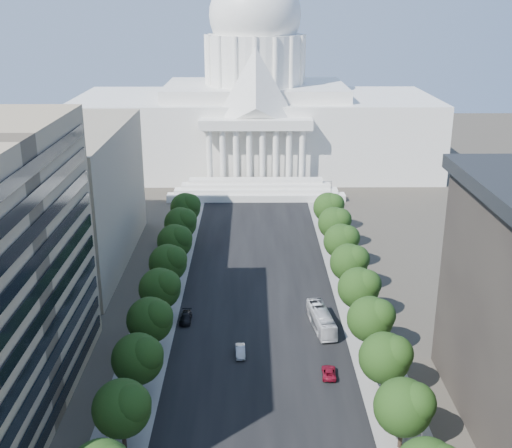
{
  "coord_description": "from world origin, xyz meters",
  "views": [
    {
      "loc": [
        -1.36,
        -33.62,
        55.34
      ],
      "look_at": [
        -0.52,
        78.1,
        16.4
      ],
      "focal_mm": 45.0,
      "sensor_mm": 36.0,
      "label": 1
    }
  ],
  "objects_px": {
    "car_red": "(329,372)",
    "city_bus": "(321,319)",
    "car_silver": "(240,351)",
    "car_dark_b": "(186,318)"
  },
  "relations": [
    {
      "from": "car_red",
      "to": "city_bus",
      "type": "xyz_separation_m",
      "value": [
        0.39,
        15.58,
        1.06
      ]
    },
    {
      "from": "car_red",
      "to": "car_dark_b",
      "type": "bearing_deg",
      "value": -33.69
    },
    {
      "from": "car_red",
      "to": "city_bus",
      "type": "height_order",
      "value": "city_bus"
    },
    {
      "from": "city_bus",
      "to": "car_dark_b",
      "type": "bearing_deg",
      "value": 166.02
    },
    {
      "from": "car_red",
      "to": "car_dark_b",
      "type": "xyz_separation_m",
      "value": [
        -24.05,
        18.23,
        0.09
      ]
    },
    {
      "from": "car_dark_b",
      "to": "car_silver",
      "type": "bearing_deg",
      "value": -49.36
    },
    {
      "from": "car_red",
      "to": "car_dark_b",
      "type": "relative_size",
      "value": 0.91
    },
    {
      "from": "car_silver",
      "to": "city_bus",
      "type": "distance_m",
      "value": 17.04
    },
    {
      "from": "car_silver",
      "to": "car_red",
      "type": "bearing_deg",
      "value": -27.6
    },
    {
      "from": "car_silver",
      "to": "city_bus",
      "type": "height_order",
      "value": "city_bus"
    }
  ]
}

